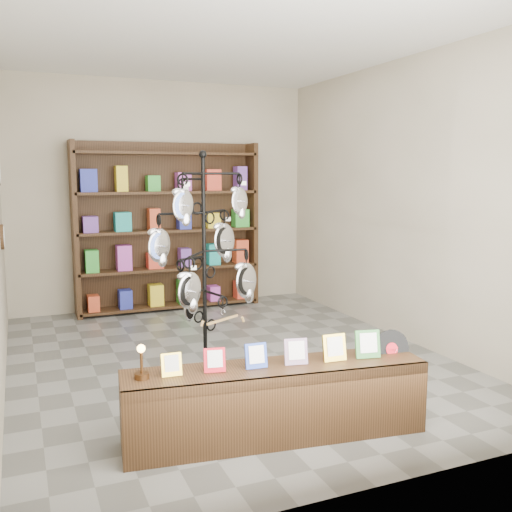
{
  "coord_description": "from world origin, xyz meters",
  "views": [
    {
      "loc": [
        -1.83,
        -5.05,
        1.79
      ],
      "look_at": [
        -0.13,
        -1.0,
        1.16
      ],
      "focal_mm": 40.0,
      "sensor_mm": 36.0,
      "label": 1
    }
  ],
  "objects": [
    {
      "name": "ground",
      "position": [
        0.0,
        0.0,
        0.0
      ],
      "size": [
        5.0,
        5.0,
        0.0
      ],
      "primitive_type": "plane",
      "color": "slate",
      "rests_on": "ground"
    },
    {
      "name": "room_envelope",
      "position": [
        0.0,
        0.0,
        1.85
      ],
      "size": [
        5.0,
        5.0,
        5.0
      ],
      "color": "#BBAE96",
      "rests_on": "ground"
    },
    {
      "name": "display_tree",
      "position": [
        -0.4,
        -0.53,
        1.14
      ],
      "size": [
        1.09,
        1.09,
        1.98
      ],
      "rotation": [
        0.0,
        0.0,
        0.42
      ],
      "color": "black",
      "rests_on": "ground"
    },
    {
      "name": "front_shelf",
      "position": [
        -0.27,
        -1.7,
        0.26
      ],
      "size": [
        2.1,
        0.68,
        0.73
      ],
      "rotation": [
        0.0,
        0.0,
        -0.13
      ],
      "color": "black",
      "rests_on": "ground"
    },
    {
      "name": "back_shelving",
      "position": [
        0.0,
        2.3,
        1.03
      ],
      "size": [
        2.42,
        0.36,
        2.2
      ],
      "color": "black",
      "rests_on": "ground"
    },
    {
      "name": "wall_clocks",
      "position": [
        -1.97,
        0.8,
        1.5
      ],
      "size": [
        0.03,
        0.24,
        0.84
      ],
      "color": "black",
      "rests_on": "ground"
    }
  ]
}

